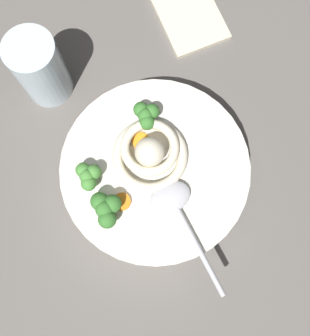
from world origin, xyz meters
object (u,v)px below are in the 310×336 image
Objects in this scene: soup_bowl at (155,172)px; drinking_glass at (40,69)px; noodle_pile at (150,153)px; folded_napkin at (190,16)px; soup_spoon at (176,205)px.

drinking_glass is at bearing 14.03° from soup_bowl.
drinking_glass reaches higher than noodle_pile.
folded_napkin is at bearing -46.57° from soup_bowl.
soup_bowl is 2.17× the size of drinking_glass.
noodle_pile is 0.94× the size of drinking_glass.
soup_bowl reaches higher than folded_napkin.
soup_bowl is 23.61cm from drinking_glass.
soup_spoon is (-6.19, 0.78, 3.84)cm from soup_bowl.
noodle_pile reaches higher than folded_napkin.
noodle_pile is at bearing -163.44° from drinking_glass.
soup_bowl is at bearing -180.00° from soup_spoon.
drinking_glass is 27.54cm from folded_napkin.
soup_spoon is (-8.19, 1.26, -0.71)cm from noodle_pile.
noodle_pile reaches higher than soup_spoon.
soup_bowl is 7.33cm from soup_spoon.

